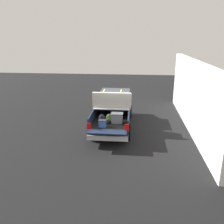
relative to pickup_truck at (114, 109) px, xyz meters
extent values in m
plane|color=black|center=(-0.35, 0.00, -0.96)|extent=(40.00, 40.00, 0.00)
cube|color=#162138|center=(-0.35, 0.00, -0.33)|extent=(5.50, 1.92, 0.45)
cube|color=black|center=(-1.55, 0.00, -0.09)|extent=(2.80, 1.80, 0.04)
cube|color=#162138|center=(-1.55, 0.93, 0.14)|extent=(2.80, 0.06, 0.50)
cube|color=#162138|center=(-1.55, -0.93, 0.14)|extent=(2.80, 0.06, 0.50)
cube|color=#162138|center=(-0.18, 0.00, 0.14)|extent=(0.06, 1.80, 0.50)
cube|color=#162138|center=(-3.23, 0.00, -0.09)|extent=(0.55, 1.80, 0.04)
cube|color=#B2B2B7|center=(-0.78, 0.00, 0.41)|extent=(1.25, 1.92, 0.04)
cube|color=#162138|center=(1.00, 0.00, 0.14)|extent=(2.30, 1.92, 0.50)
cube|color=#2D3842|center=(0.90, 0.00, 0.63)|extent=(1.94, 1.76, 0.48)
cube|color=#162138|center=(2.35, 0.00, 0.08)|extent=(0.40, 1.82, 0.38)
cube|color=#B2B2B7|center=(-3.07, 0.00, -0.44)|extent=(0.24, 1.92, 0.24)
cube|color=red|center=(-2.97, 0.88, 0.07)|extent=(0.06, 0.20, 0.28)
cube|color=red|center=(-2.97, -0.88, 0.07)|extent=(0.06, 0.20, 0.28)
cylinder|color=black|center=(1.40, 0.88, -0.54)|extent=(0.84, 0.30, 0.84)
cylinder|color=black|center=(1.40, -0.88, -0.54)|extent=(0.84, 0.30, 0.84)
cylinder|color=black|center=(-2.10, 0.88, -0.54)|extent=(0.84, 0.30, 0.84)
cylinder|color=black|center=(-2.10, -0.88, -0.54)|extent=(0.84, 0.30, 0.84)
cube|color=slate|center=(-2.04, -0.35, 0.16)|extent=(0.40, 0.55, 0.45)
cube|color=#505359|center=(-2.04, -0.35, 0.41)|extent=(0.44, 0.59, 0.05)
ellipsoid|color=#384728|center=(-1.99, 0.04, 0.14)|extent=(0.20, 0.31, 0.43)
ellipsoid|color=#384728|center=(-2.10, 0.04, 0.08)|extent=(0.09, 0.22, 0.19)
ellipsoid|color=black|center=(-2.17, 0.38, 0.16)|extent=(0.20, 0.33, 0.46)
ellipsoid|color=black|center=(-2.28, 0.38, 0.09)|extent=(0.09, 0.23, 0.20)
cube|color=#3359B2|center=(-2.65, 0.29, 0.08)|extent=(0.26, 0.34, 0.30)
cube|color=#262628|center=(-2.65, 0.29, 0.25)|extent=(0.28, 0.36, 0.04)
cube|color=#9E9993|center=(-0.78, 0.00, 0.64)|extent=(0.83, 2.03, 0.42)
cube|color=#9E9993|center=(-1.12, 0.00, 1.05)|extent=(0.16, 2.03, 0.40)
cube|color=#9E9993|center=(-0.73, 0.92, 0.96)|extent=(0.59, 0.20, 0.22)
cube|color=#9E9993|center=(-0.73, -0.91, 0.96)|extent=(0.59, 0.20, 0.22)
cube|color=yellow|center=(-0.78, 0.46, 1.26)|extent=(0.93, 0.03, 0.02)
cube|color=yellow|center=(-0.78, -0.46, 1.26)|extent=(0.93, 0.03, 0.02)
cube|color=white|center=(-0.11, -4.39, 0.93)|extent=(11.24, 0.36, 3.78)
camera|label=1|loc=(-13.27, -1.21, 4.06)|focal=38.54mm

